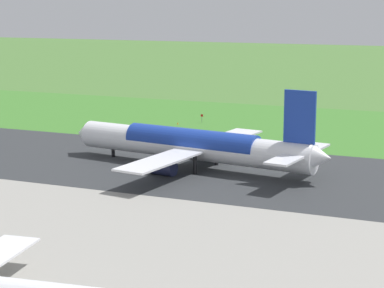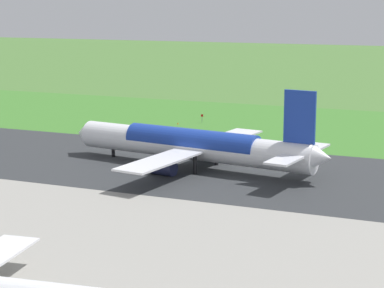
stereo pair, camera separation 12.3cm
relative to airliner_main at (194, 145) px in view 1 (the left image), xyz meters
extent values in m
plane|color=#477233|center=(-5.80, -0.05, -4.35)|extent=(800.00, 800.00, 0.00)
cube|color=#2D3033|center=(-5.80, -0.05, -4.32)|extent=(600.00, 42.00, 0.06)
cube|color=#3C782B|center=(-5.80, -44.14, -4.33)|extent=(600.00, 80.00, 0.04)
cylinder|color=white|center=(0.38, -0.05, -0.15)|extent=(48.26, 11.87, 5.20)
cone|color=white|center=(25.62, -3.62, -0.15)|extent=(3.66, 5.31, 4.94)
cone|color=white|center=(-24.58, 3.48, 0.45)|extent=(4.08, 4.87, 4.42)
cube|color=#19389E|center=(-20.54, 2.90, 6.95)|extent=(5.61, 1.28, 9.00)
cube|color=white|center=(-19.77, 8.35, 0.65)|extent=(5.22, 9.47, 0.36)
cube|color=white|center=(-21.31, -2.54, 0.65)|extent=(5.22, 9.47, 0.36)
cube|color=white|center=(0.93, 10.98, -0.55)|extent=(9.02, 22.62, 0.35)
cube|color=white|center=(-2.16, -10.80, -0.55)|extent=(9.02, 22.62, 0.35)
cylinder|color=#23284C|center=(2.91, 7.16, -3.03)|extent=(4.85, 3.40, 2.80)
cylinder|color=#23284C|center=(0.81, -7.69, -3.03)|extent=(4.85, 3.40, 2.80)
cylinder|color=black|center=(18.44, -2.61, -2.64)|extent=(0.70, 0.70, 3.42)
cylinder|color=black|center=(-2.04, 4.33, -2.64)|extent=(0.70, 0.70, 3.42)
cylinder|color=black|center=(-3.16, -3.59, -2.64)|extent=(0.70, 0.70, 3.42)
cylinder|color=#19389E|center=(0.38, -0.05, 0.37)|extent=(26.87, 8.87, 5.23)
cylinder|color=slate|center=(17.45, -47.43, -3.55)|extent=(0.10, 0.10, 1.60)
cube|color=red|center=(17.45, -47.45, -2.45)|extent=(0.60, 0.04, 0.60)
cone|color=orange|center=(22.16, -42.88, -4.08)|extent=(0.40, 0.40, 0.55)
camera|label=1|loc=(-49.47, 119.23, 25.90)|focal=66.72mm
camera|label=2|loc=(-49.58, 119.18, 25.90)|focal=66.72mm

